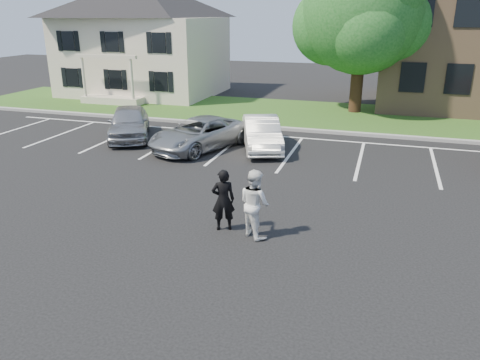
{
  "coord_description": "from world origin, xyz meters",
  "views": [
    {
      "loc": [
        3.56,
        -10.36,
        5.53
      ],
      "look_at": [
        0.0,
        1.0,
        1.25
      ],
      "focal_mm": 35.0,
      "sensor_mm": 36.0,
      "label": 1
    }
  ],
  "objects_px": {
    "man_black_suit": "(223,200)",
    "house": "(143,38)",
    "car_silver_west": "(129,122)",
    "man_white_shirt": "(255,203)",
    "tree": "(364,16)",
    "car_silver_minivan": "(199,134)",
    "car_white_sedan": "(262,133)"
  },
  "relations": [
    {
      "from": "man_white_shirt",
      "to": "car_white_sedan",
      "type": "height_order",
      "value": "man_white_shirt"
    },
    {
      "from": "house",
      "to": "tree",
      "type": "distance_m",
      "value": 15.21
    },
    {
      "from": "man_black_suit",
      "to": "car_silver_west",
      "type": "relative_size",
      "value": 0.39
    },
    {
      "from": "car_silver_minivan",
      "to": "car_white_sedan",
      "type": "bearing_deg",
      "value": 38.48
    },
    {
      "from": "car_white_sedan",
      "to": "man_black_suit",
      "type": "bearing_deg",
      "value": -102.87
    },
    {
      "from": "car_white_sedan",
      "to": "car_silver_minivan",
      "type": "bearing_deg",
      "value": 176.44
    },
    {
      "from": "house",
      "to": "man_white_shirt",
      "type": "xyz_separation_m",
      "value": [
        13.6,
        -19.63,
        -2.92
      ]
    },
    {
      "from": "man_white_shirt",
      "to": "car_silver_minivan",
      "type": "distance_m",
      "value": 8.55
    },
    {
      "from": "house",
      "to": "tree",
      "type": "height_order",
      "value": "tree"
    },
    {
      "from": "man_white_shirt",
      "to": "car_silver_minivan",
      "type": "relative_size",
      "value": 0.38
    },
    {
      "from": "man_black_suit",
      "to": "car_silver_west",
      "type": "xyz_separation_m",
      "value": [
        -7.37,
        7.85,
        -0.1
      ]
    },
    {
      "from": "man_white_shirt",
      "to": "car_silver_west",
      "type": "bearing_deg",
      "value": -7.21
    },
    {
      "from": "car_silver_west",
      "to": "man_white_shirt",
      "type": "bearing_deg",
      "value": -70.38
    },
    {
      "from": "tree",
      "to": "car_silver_west",
      "type": "xyz_separation_m",
      "value": [
        -9.6,
        -9.22,
        -4.61
      ]
    },
    {
      "from": "house",
      "to": "car_silver_west",
      "type": "xyz_separation_m",
      "value": [
        5.34,
        -11.67,
        -3.09
      ]
    },
    {
      "from": "house",
      "to": "car_silver_west",
      "type": "height_order",
      "value": "house"
    },
    {
      "from": "tree",
      "to": "car_white_sedan",
      "type": "xyz_separation_m",
      "value": [
        -3.29,
        -9.14,
        -4.67
      ]
    },
    {
      "from": "house",
      "to": "man_black_suit",
      "type": "distance_m",
      "value": 23.49
    },
    {
      "from": "man_black_suit",
      "to": "car_white_sedan",
      "type": "bearing_deg",
      "value": -105.66
    },
    {
      "from": "man_white_shirt",
      "to": "car_white_sedan",
      "type": "xyz_separation_m",
      "value": [
        -1.95,
        8.04,
        -0.22
      ]
    },
    {
      "from": "man_black_suit",
      "to": "car_silver_west",
      "type": "distance_m",
      "value": 10.77
    },
    {
      "from": "house",
      "to": "car_silver_minivan",
      "type": "bearing_deg",
      "value": -53.6
    },
    {
      "from": "car_silver_west",
      "to": "car_silver_minivan",
      "type": "distance_m",
      "value": 3.84
    },
    {
      "from": "man_black_suit",
      "to": "house",
      "type": "bearing_deg",
      "value": -80.19
    },
    {
      "from": "man_black_suit",
      "to": "car_white_sedan",
      "type": "relative_size",
      "value": 0.41
    },
    {
      "from": "tree",
      "to": "car_white_sedan",
      "type": "bearing_deg",
      "value": -109.78
    },
    {
      "from": "man_white_shirt",
      "to": "car_silver_minivan",
      "type": "xyz_separation_m",
      "value": [
        -4.49,
        7.27,
        -0.25
      ]
    },
    {
      "from": "tree",
      "to": "car_silver_west",
      "type": "distance_m",
      "value": 14.08
    },
    {
      "from": "house",
      "to": "tree",
      "type": "xyz_separation_m",
      "value": [
        14.94,
        -2.46,
        1.52
      ]
    },
    {
      "from": "house",
      "to": "man_white_shirt",
      "type": "relative_size",
      "value": 5.69
    },
    {
      "from": "house",
      "to": "man_black_suit",
      "type": "relative_size",
      "value": 6.08
    },
    {
      "from": "tree",
      "to": "man_black_suit",
      "type": "relative_size",
      "value": 5.19
    }
  ]
}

